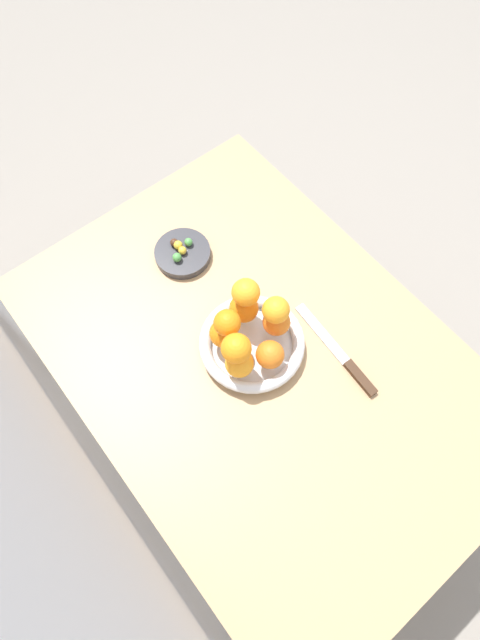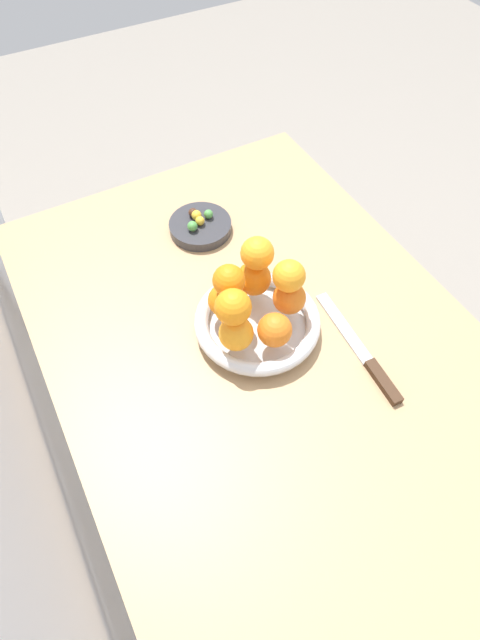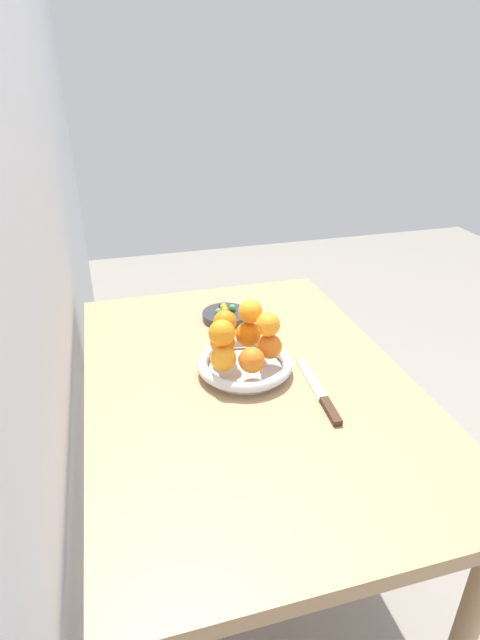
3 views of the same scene
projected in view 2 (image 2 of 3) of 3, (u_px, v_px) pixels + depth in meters
ground_plane at (255, 477)px, 1.52m from camera, size 6.00×6.00×0.00m
dining_table at (264, 367)px, 0.99m from camera, size 1.10×0.76×0.74m
fruit_bowl at (255, 323)px, 0.92m from camera, size 0.23×0.23×0.04m
candy_dish at (200, 226)px, 1.08m from camera, size 0.14×0.14×0.02m
orange_0 at (289, 298)px, 0.89m from camera, size 0.06×0.06×0.06m
orange_1 at (254, 278)px, 0.92m from camera, size 0.06×0.06×0.06m
orange_2 at (225, 300)px, 0.89m from camera, size 0.06×0.06×0.06m
orange_3 at (235, 332)px, 0.85m from camera, size 0.06×0.06×0.06m
orange_4 at (277, 329)px, 0.85m from camera, size 0.06×0.06×0.06m
orange_5 at (257, 253)px, 0.87m from camera, size 0.06×0.06×0.06m
orange_6 at (229, 280)px, 0.84m from camera, size 0.06×0.06×0.06m
orange_7 at (233, 307)px, 0.80m from camera, size 0.06×0.06×0.06m
orange_8 at (289, 276)px, 0.84m from camera, size 0.06×0.06×0.06m
candy_ball_0 at (200, 220)px, 1.07m from camera, size 0.02×0.02×0.02m
candy_ball_1 at (200, 221)px, 1.06m from camera, size 0.02×0.02×0.02m
candy_ball_2 at (191, 227)px, 1.05m from camera, size 0.02×0.02×0.02m
candy_ball_3 at (193, 213)px, 1.08m from camera, size 0.02×0.02×0.02m
candy_ball_4 at (197, 215)px, 1.07m from camera, size 0.02×0.02×0.02m
candy_ball_5 at (208, 214)px, 1.08m from camera, size 0.02×0.02×0.02m
knife at (364, 355)px, 0.90m from camera, size 0.26×0.04×0.01m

